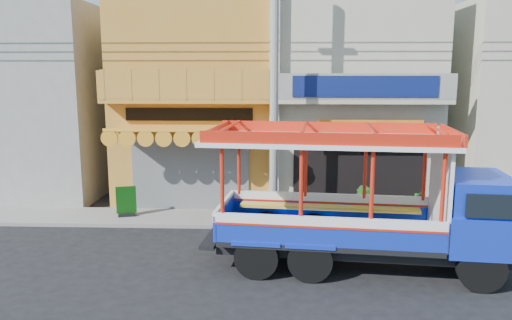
% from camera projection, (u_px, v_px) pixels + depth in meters
% --- Properties ---
extents(ground, '(90.00, 90.00, 0.00)m').
position_uv_depth(ground, '(311.00, 265.00, 13.11)').
color(ground, black).
rests_on(ground, ground).
extents(sidewalk, '(30.00, 2.00, 0.12)m').
position_uv_depth(sidewalk, '(303.00, 219.00, 17.03)').
color(sidewalk, slate).
rests_on(sidewalk, ground).
extents(shophouse_left, '(6.00, 7.50, 8.24)m').
position_uv_depth(shophouse_left, '(201.00, 95.00, 20.38)').
color(shophouse_left, '#C07C2A').
rests_on(shophouse_left, ground).
extents(shophouse_right, '(6.00, 6.75, 8.24)m').
position_uv_depth(shophouse_right, '(349.00, 95.00, 20.15)').
color(shophouse_right, '#AFAA90').
rests_on(shophouse_right, ground).
extents(party_pilaster, '(0.35, 0.30, 8.00)m').
position_uv_depth(party_pilaster, '(274.00, 102.00, 17.22)').
color(party_pilaster, '#AFAA90').
rests_on(party_pilaster, ground).
extents(filler_building_left, '(6.00, 6.00, 7.60)m').
position_uv_depth(filler_building_left, '(34.00, 102.00, 20.75)').
color(filler_building_left, gray).
rests_on(filler_building_left, ground).
extents(utility_pole, '(28.00, 0.26, 9.00)m').
position_uv_depth(utility_pole, '(279.00, 72.00, 15.51)').
color(utility_pole, gray).
rests_on(utility_pole, ground).
extents(songthaew_truck, '(8.08, 3.34, 3.67)m').
position_uv_depth(songthaew_truck, '(386.00, 203.00, 12.57)').
color(songthaew_truck, black).
rests_on(songthaew_truck, ground).
extents(green_sign, '(0.67, 0.46, 1.04)m').
position_uv_depth(green_sign, '(126.00, 204.00, 17.13)').
color(green_sign, black).
rests_on(green_sign, sidewalk).
extents(potted_plant_a, '(0.99, 1.02, 0.88)m').
position_uv_depth(potted_plant_a, '(327.00, 206.00, 16.84)').
color(potted_plant_a, '#174E16').
rests_on(potted_plant_a, sidewalk).
extents(potted_plant_b, '(0.74, 0.74, 1.05)m').
position_uv_depth(potted_plant_b, '(364.00, 202.00, 17.04)').
color(potted_plant_b, '#174E16').
rests_on(potted_plant_b, sidewalk).
extents(potted_plant_c, '(0.70, 0.70, 0.91)m').
position_uv_depth(potted_plant_c, '(417.00, 204.00, 16.99)').
color(potted_plant_c, '#174E16').
rests_on(potted_plant_c, sidewalk).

